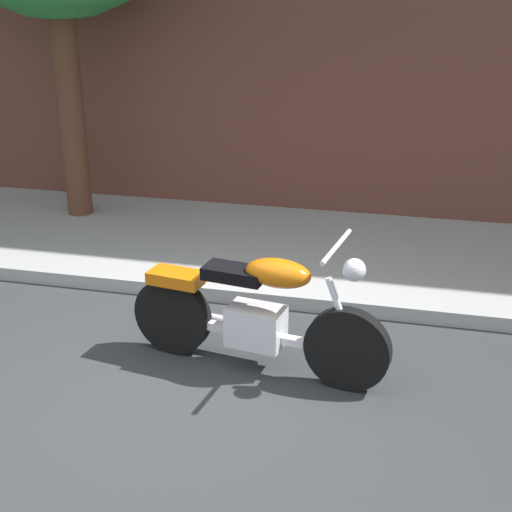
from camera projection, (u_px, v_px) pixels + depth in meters
The scene contains 3 objects.
ground_plane at pixel (178, 392), 5.40m from camera, with size 60.00×60.00×0.00m, color #303335.
sidewalk at pixel (262, 249), 7.99m from camera, with size 20.98×2.64×0.14m, color #A0A0A0.
motorcycle at pixel (256, 315), 5.56m from camera, with size 2.14×0.75×1.16m.
Camera 1 is at (1.64, -4.36, 2.98)m, focal length 49.90 mm.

